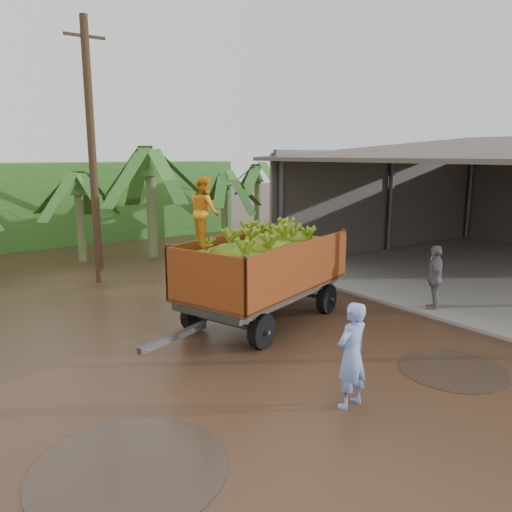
{
  "coord_description": "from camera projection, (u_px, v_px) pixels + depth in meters",
  "views": [
    {
      "loc": [
        -5.37,
        -7.53,
        3.94
      ],
      "look_at": [
        1.67,
        2.17,
        1.51
      ],
      "focal_mm": 35.0,
      "sensor_mm": 36.0,
      "label": 1
    }
  ],
  "objects": [
    {
      "name": "utility_pole",
      "position": [
        92.0,
        153.0,
        14.96
      ],
      "size": [
        1.2,
        0.24,
        7.88
      ],
      "color": "#47301E",
      "rests_on": "ground"
    },
    {
      "name": "packing_shed",
      "position": [
        495.0,
        196.0,
        17.52
      ],
      "size": [
        12.78,
        10.8,
        4.76
      ],
      "color": "gray",
      "rests_on": "ground"
    },
    {
      "name": "man_blue",
      "position": [
        352.0,
        355.0,
        7.81
      ],
      "size": [
        0.66,
        0.47,
        1.72
      ],
      "primitive_type": "imported",
      "rotation": [
        0.0,
        0.0,
        3.23
      ],
      "color": "#7E9DE6",
      "rests_on": "ground"
    },
    {
      "name": "banana_trailer",
      "position": [
        263.0,
        267.0,
        11.78
      ],
      "size": [
        6.15,
        3.44,
        3.51
      ],
      "rotation": [
        0.0,
        0.0,
        0.33
      ],
      "color": "#BD4D1B",
      "rests_on": "ground"
    },
    {
      "name": "man_grey",
      "position": [
        435.0,
        278.0,
        12.69
      ],
      "size": [
        1.04,
        0.97,
        1.72
      ],
      "primitive_type": "imported",
      "rotation": [
        0.0,
        0.0,
        3.85
      ],
      "color": "gray",
      "rests_on": "ground"
    },
    {
      "name": "ground",
      "position": [
        252.0,
        358.0,
        9.84
      ],
      "size": [
        100.0,
        100.0,
        0.0
      ],
      "primitive_type": "plane",
      "color": "black",
      "rests_on": "ground"
    }
  ]
}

